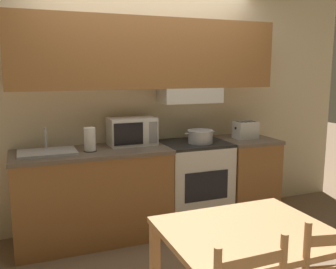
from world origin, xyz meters
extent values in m
plane|color=#7F664C|center=(0.00, 0.00, 0.00)|extent=(16.00, 16.00, 0.00)
cube|color=beige|center=(0.00, 0.03, 1.27)|extent=(5.16, 0.05, 2.55)
cube|color=#936033|center=(0.00, -0.16, 1.83)|extent=(2.76, 0.32, 0.70)
cube|color=silver|center=(0.46, -0.16, 1.40)|extent=(0.66, 0.34, 0.16)
cube|color=#936033|center=(-0.64, -0.31, 0.43)|extent=(1.48, 0.62, 0.87)
cube|color=brown|center=(-0.64, -0.31, 0.88)|extent=(1.50, 0.64, 0.04)
cube|color=#936033|center=(1.10, -0.31, 0.43)|extent=(0.56, 0.62, 0.87)
cube|color=brown|center=(1.10, -0.31, 0.88)|extent=(0.58, 0.64, 0.04)
cube|color=silver|center=(0.46, -0.30, 0.44)|extent=(0.69, 0.60, 0.87)
cube|color=black|center=(0.46, -0.30, 0.89)|extent=(0.69, 0.60, 0.03)
cube|color=black|center=(0.46, -0.60, 0.50)|extent=(0.48, 0.01, 0.31)
cylinder|color=black|center=(0.30, -0.42, 0.90)|extent=(0.10, 0.10, 0.01)
cylinder|color=black|center=(0.61, -0.42, 0.90)|extent=(0.10, 0.10, 0.01)
cylinder|color=black|center=(0.30, -0.18, 0.90)|extent=(0.10, 0.10, 0.01)
cylinder|color=black|center=(0.61, -0.18, 0.90)|extent=(0.10, 0.10, 0.01)
cylinder|color=#B7BABF|center=(0.49, -0.36, 0.97)|extent=(0.26, 0.26, 0.14)
torus|color=#B7BABF|center=(0.49, -0.36, 1.04)|extent=(0.28, 0.28, 0.01)
cylinder|color=#B7BABF|center=(0.34, -0.36, 1.01)|extent=(0.05, 0.01, 0.01)
cylinder|color=#B7BABF|center=(0.64, -0.36, 1.01)|extent=(0.05, 0.01, 0.01)
cube|color=silver|center=(-0.20, -0.18, 1.04)|extent=(0.48, 0.30, 0.28)
cube|color=black|center=(-0.28, -0.34, 1.04)|extent=(0.29, 0.01, 0.22)
cube|color=gray|center=(-0.02, -0.34, 1.04)|extent=(0.09, 0.01, 0.22)
cube|color=silver|center=(1.08, -0.31, 1.00)|extent=(0.25, 0.18, 0.19)
cube|color=black|center=(0.95, -0.31, 1.03)|extent=(0.01, 0.02, 0.02)
cube|color=black|center=(1.00, -0.31, 1.09)|extent=(0.03, 0.13, 0.01)
cube|color=black|center=(1.05, -0.31, 1.09)|extent=(0.03, 0.13, 0.01)
cube|color=black|center=(1.11, -0.31, 1.09)|extent=(0.03, 0.13, 0.01)
cube|color=black|center=(1.17, -0.31, 1.09)|extent=(0.03, 0.13, 0.01)
cube|color=#B7BABF|center=(-1.05, -0.31, 0.91)|extent=(0.52, 0.36, 0.02)
cube|color=#4C4F54|center=(-1.05, -0.33, 0.92)|extent=(0.44, 0.27, 0.01)
cylinder|color=#B7BABF|center=(-1.05, -0.18, 1.02)|extent=(0.02, 0.02, 0.19)
cylinder|color=#B7BABF|center=(-1.05, -0.24, 1.12)|extent=(0.02, 0.12, 0.02)
cylinder|color=black|center=(-0.66, -0.35, 0.91)|extent=(0.12, 0.12, 0.01)
cylinder|color=white|center=(-0.66, -0.35, 1.02)|extent=(0.11, 0.11, 0.22)
cube|color=tan|center=(-0.06, -2.11, 0.73)|extent=(0.97, 0.80, 0.04)
cube|color=tan|center=(0.39, -1.75, 0.35)|extent=(0.06, 0.06, 0.71)
cube|color=tan|center=(-0.34, -2.57, 0.83)|extent=(0.34, 0.02, 0.06)
cylinder|color=tan|center=(0.02, -2.50, 0.69)|extent=(0.04, 0.04, 0.50)
camera|label=1|loc=(-1.24, -3.85, 1.66)|focal=40.00mm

